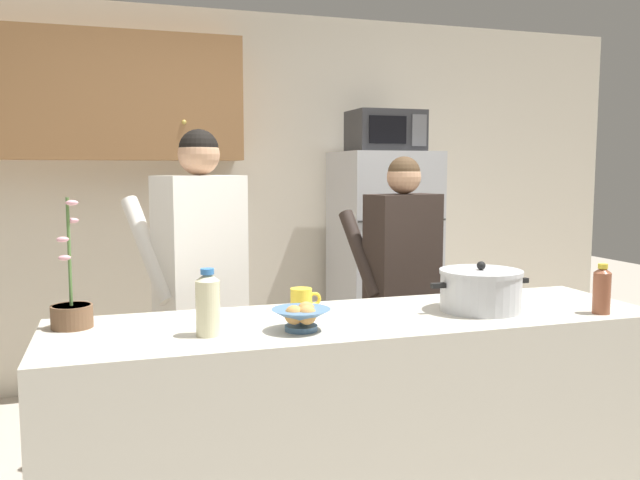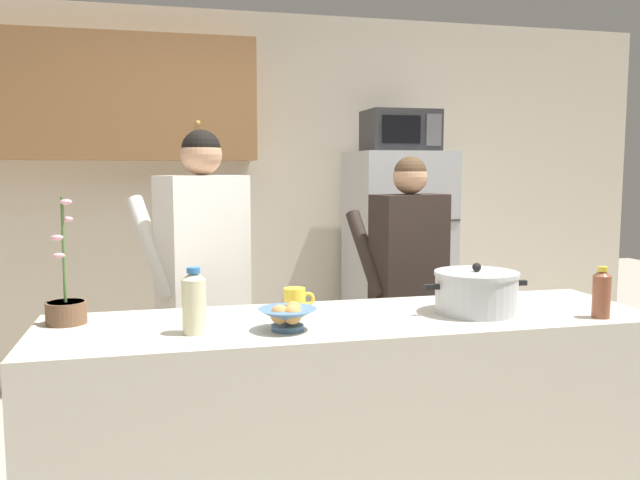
# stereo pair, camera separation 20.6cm
# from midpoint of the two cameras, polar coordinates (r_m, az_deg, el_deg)

# --- Properties ---
(back_wall_unit) EXTENTS (6.00, 0.48, 2.60)m
(back_wall_unit) POSITION_cam_midpoint_polar(r_m,az_deg,el_deg) (4.67, -11.08, 5.57)
(back_wall_unit) COLOR beige
(back_wall_unit) RESTS_ON ground
(kitchen_island) EXTENTS (2.42, 0.68, 0.92)m
(kitchen_island) POSITION_cam_midpoint_polar(r_m,az_deg,el_deg) (2.74, 1.39, -16.17)
(kitchen_island) COLOR beige
(kitchen_island) RESTS_ON ground
(refrigerator) EXTENTS (0.64, 0.68, 1.62)m
(refrigerator) POSITION_cam_midpoint_polar(r_m,az_deg,el_deg) (4.63, 4.24, -2.40)
(refrigerator) COLOR #B7BABF
(refrigerator) RESTS_ON ground
(microwave) EXTENTS (0.48, 0.37, 0.28)m
(microwave) POSITION_cam_midpoint_polar(r_m,az_deg,el_deg) (4.56, 4.44, 9.46)
(microwave) COLOR #2D2D30
(microwave) RESTS_ON refrigerator
(person_near_pot) EXTENTS (0.63, 0.59, 1.69)m
(person_near_pot) POSITION_cam_midpoint_polar(r_m,az_deg,el_deg) (3.22, -12.28, -1.83)
(person_near_pot) COLOR #726656
(person_near_pot) RESTS_ON ground
(person_by_sink) EXTENTS (0.55, 0.49, 1.57)m
(person_by_sink) POSITION_cam_midpoint_polar(r_m,az_deg,el_deg) (3.58, 5.52, -2.35)
(person_by_sink) COLOR #33384C
(person_by_sink) RESTS_ON ground
(cooking_pot) EXTENTS (0.45, 0.34, 0.21)m
(cooking_pot) POSITION_cam_midpoint_polar(r_m,az_deg,el_deg) (2.75, 11.79, -4.32)
(cooking_pot) COLOR silver
(cooking_pot) RESTS_ON kitchen_island
(coffee_mug) EXTENTS (0.13, 0.09, 0.10)m
(coffee_mug) POSITION_cam_midpoint_polar(r_m,az_deg,el_deg) (2.70, -3.78, -5.25)
(coffee_mug) COLOR yellow
(coffee_mug) RESTS_ON kitchen_island
(bread_bowl) EXTENTS (0.22, 0.22, 0.10)m
(bread_bowl) POSITION_cam_midpoint_polar(r_m,az_deg,el_deg) (2.37, -4.14, -6.75)
(bread_bowl) COLOR #4C7299
(bread_bowl) RESTS_ON kitchen_island
(bottle_near_edge) EXTENTS (0.09, 0.09, 0.24)m
(bottle_near_edge) POSITION_cam_midpoint_polar(r_m,az_deg,el_deg) (2.34, -12.29, -5.44)
(bottle_near_edge) COLOR beige
(bottle_near_edge) RESTS_ON kitchen_island
(bottle_mid_counter) EXTENTS (0.07, 0.07, 0.20)m
(bottle_mid_counter) POSITION_cam_midpoint_polar(r_m,az_deg,el_deg) (2.83, 21.54, -4.05)
(bottle_mid_counter) COLOR brown
(bottle_mid_counter) RESTS_ON kitchen_island
(potted_orchid) EXTENTS (0.15, 0.15, 0.48)m
(potted_orchid) POSITION_cam_midpoint_polar(r_m,az_deg,el_deg) (2.62, -23.04, -5.68)
(potted_orchid) COLOR brown
(potted_orchid) RESTS_ON kitchen_island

